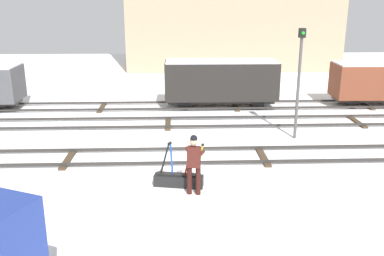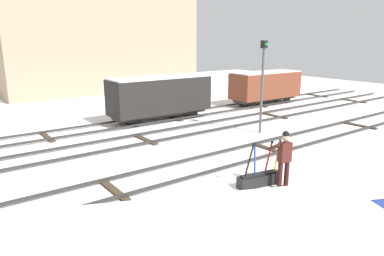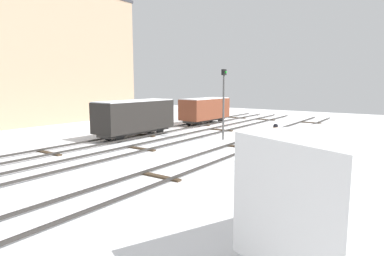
% 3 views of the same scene
% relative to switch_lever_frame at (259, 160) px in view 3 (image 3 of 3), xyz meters
% --- Properties ---
extents(ground_plane, '(60.00, 60.00, 0.00)m').
position_rel_switch_lever_frame_xyz_m(ground_plane, '(-0.43, 2.35, -0.25)').
color(ground_plane, white).
extents(track_main_line, '(44.00, 1.94, 0.18)m').
position_rel_switch_lever_frame_xyz_m(track_main_line, '(-0.43, 2.35, -0.14)').
color(track_main_line, '#2D2B28').
rests_on(track_main_line, ground_plane).
extents(track_siding_near, '(44.00, 1.94, 0.18)m').
position_rel_switch_lever_frame_xyz_m(track_siding_near, '(-0.43, 6.68, -0.14)').
color(track_siding_near, '#2D2B28').
rests_on(track_siding_near, ground_plane).
extents(track_siding_far, '(44.00, 1.94, 0.18)m').
position_rel_switch_lever_frame_xyz_m(track_siding_far, '(-0.43, 9.81, -0.14)').
color(track_siding_far, '#2D2B28').
rests_on(track_siding_far, ground_plane).
extents(switch_lever_frame, '(1.56, 0.63, 1.45)m').
position_rel_switch_lever_frame_xyz_m(switch_lever_frame, '(0.00, 0.00, 0.00)').
color(switch_lever_frame, black).
rests_on(switch_lever_frame, ground_plane).
extents(rail_worker, '(0.63, 0.72, 1.84)m').
position_rel_switch_lever_frame_xyz_m(rail_worker, '(0.44, -0.54, 0.80)').
color(rail_worker, '#351511').
rests_on(rail_worker, ground_plane).
extents(signal_post, '(0.24, 0.32, 4.47)m').
position_rel_switch_lever_frame_xyz_m(signal_post, '(4.85, 4.52, 2.44)').
color(signal_post, '#4C4C4C').
rests_on(signal_post, ground_plane).
extents(apartment_building, '(16.94, 6.45, 12.41)m').
position_rel_switch_lever_frame_xyz_m(apartment_building, '(4.54, 23.57, 5.96)').
color(apartment_building, tan).
rests_on(apartment_building, ground_plane).
extents(freight_car_far_end, '(5.82, 1.99, 2.48)m').
position_rel_switch_lever_frame_xyz_m(freight_car_far_end, '(2.30, 9.81, 1.17)').
color(freight_car_far_end, '#2D2B28').
rests_on(freight_car_far_end, ground_plane).
extents(freight_car_near_switch, '(5.31, 2.06, 2.30)m').
position_rel_switch_lever_frame_xyz_m(freight_car_near_switch, '(10.96, 9.81, 1.08)').
color(freight_car_near_switch, '#2D2B28').
rests_on(freight_car_near_switch, ground_plane).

